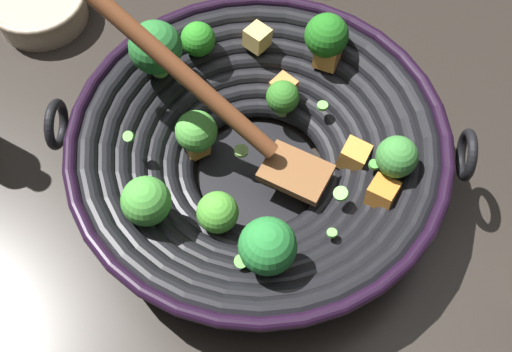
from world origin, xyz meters
TOP-DOWN VIEW (x-y plane):
  - ground_plane at (0.00, 0.00)m, footprint 4.00×4.00m
  - wok at (-0.00, 0.00)m, footprint 0.43×0.40m
  - prep_bowl at (-0.28, 0.24)m, footprint 0.12×0.12m

SIDE VIEW (x-z plane):
  - ground_plane at x=0.00m, z-range 0.00..0.00m
  - prep_bowl at x=-0.28m, z-range 0.00..0.04m
  - wok at x=0.00m, z-range -0.06..0.18m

